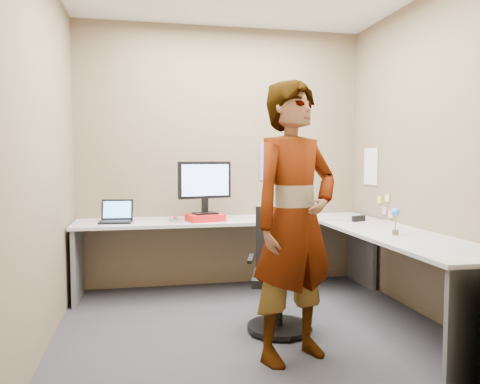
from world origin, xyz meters
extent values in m
plane|color=#29292E|center=(0.00, 0.00, 0.00)|extent=(3.00, 3.00, 0.00)
plane|color=brown|center=(0.00, 1.30, 1.35)|extent=(3.00, 0.00, 3.00)
plane|color=brown|center=(1.50, 0.00, 1.35)|extent=(0.00, 2.70, 2.70)
plane|color=brown|center=(-1.50, 0.00, 1.35)|extent=(0.00, 2.70, 2.70)
cube|color=#A0A0A0|center=(0.00, 0.98, 0.71)|extent=(2.96, 0.65, 0.03)
cube|color=#A0A0A0|center=(1.18, -0.32, 0.71)|extent=(0.65, 1.91, 0.03)
cube|color=#59595B|center=(-1.44, 0.98, 0.35)|extent=(0.04, 0.60, 0.70)
cube|color=#59595B|center=(1.44, 0.98, 0.35)|extent=(0.04, 0.60, 0.70)
cube|color=red|center=(-0.24, 0.87, 0.76)|extent=(0.38, 0.32, 0.07)
cube|color=black|center=(-0.24, 0.87, 0.81)|extent=(0.25, 0.21, 0.02)
cube|color=black|center=(-0.24, 0.89, 0.88)|extent=(0.06, 0.06, 0.13)
cube|color=black|center=(-0.24, 0.89, 1.12)|extent=(0.53, 0.17, 0.36)
cube|color=#8DB2F3|center=(-0.24, 0.87, 1.12)|extent=(0.46, 0.12, 0.30)
cube|color=black|center=(-1.08, 0.91, 0.74)|extent=(0.31, 0.24, 0.02)
cube|color=black|center=(-1.07, 1.01, 0.84)|extent=(0.30, 0.09, 0.19)
cube|color=#4C9FF1|center=(-1.07, 1.01, 0.84)|extent=(0.26, 0.07, 0.16)
cube|color=#B7B7BC|center=(-0.54, 0.78, 0.75)|extent=(0.12, 0.08, 0.04)
sphere|color=red|center=(-0.54, 0.77, 0.78)|extent=(0.04, 0.04, 0.04)
cone|color=white|center=(0.30, 0.84, 0.76)|extent=(0.10, 0.10, 0.06)
cube|color=black|center=(1.20, 0.55, 0.76)|extent=(0.15, 0.09, 0.05)
cylinder|color=brown|center=(1.12, -0.25, 0.75)|extent=(0.05, 0.05, 0.04)
cylinder|color=#338C3F|center=(1.12, -0.25, 0.84)|extent=(0.01, 0.01, 0.14)
sphere|color=#3A8BCC|center=(1.12, -0.25, 0.91)|extent=(0.07, 0.07, 0.07)
cube|color=#846BB7|center=(0.55, 1.29, 1.30)|extent=(0.30, 0.01, 0.40)
cube|color=white|center=(1.49, 0.90, 1.25)|extent=(0.01, 0.28, 0.38)
cube|color=#F2E059|center=(1.49, 0.55, 0.95)|extent=(0.01, 0.07, 0.07)
cube|color=pink|center=(1.49, 0.60, 0.82)|extent=(0.01, 0.07, 0.07)
cube|color=pink|center=(1.49, 0.48, 0.80)|extent=(0.01, 0.07, 0.07)
cube|color=#F2E059|center=(1.49, 0.70, 0.92)|extent=(0.01, 0.07, 0.07)
cylinder|color=black|center=(0.19, -0.20, 0.04)|extent=(0.49, 0.49, 0.04)
cylinder|color=black|center=(0.19, -0.20, 0.23)|extent=(0.05, 0.05, 0.35)
cube|color=black|center=(0.19, -0.20, 0.41)|extent=(0.51, 0.51, 0.06)
cube|color=black|center=(0.24, -0.01, 0.70)|extent=(0.38, 0.16, 0.48)
cube|color=black|center=(-0.02, -0.13, 0.56)|extent=(0.11, 0.26, 0.03)
cube|color=black|center=(0.40, -0.26, 0.56)|extent=(0.11, 0.26, 0.03)
imported|color=#999399|center=(0.15, -0.67, 0.92)|extent=(0.79, 0.66, 1.84)
camera|label=1|loc=(-0.82, -3.58, 1.32)|focal=35.00mm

